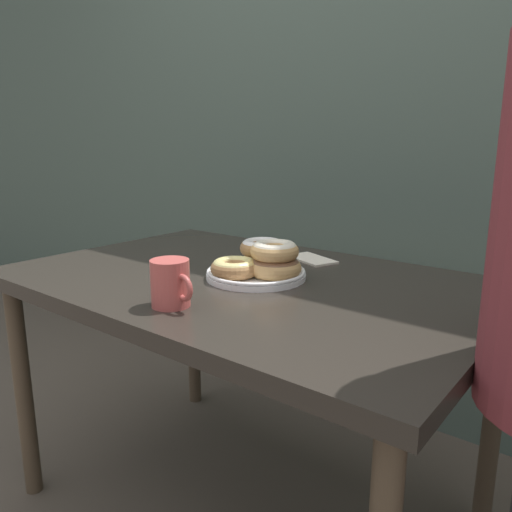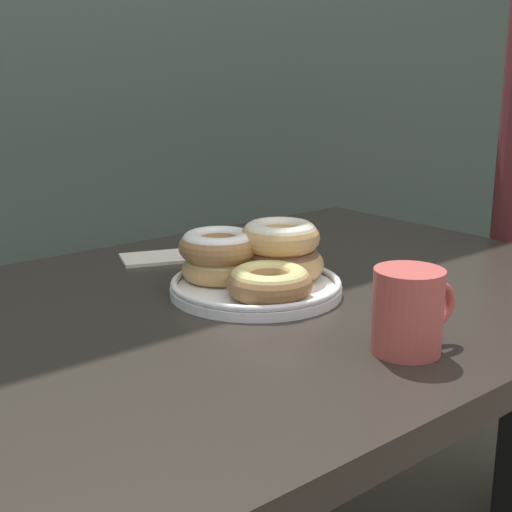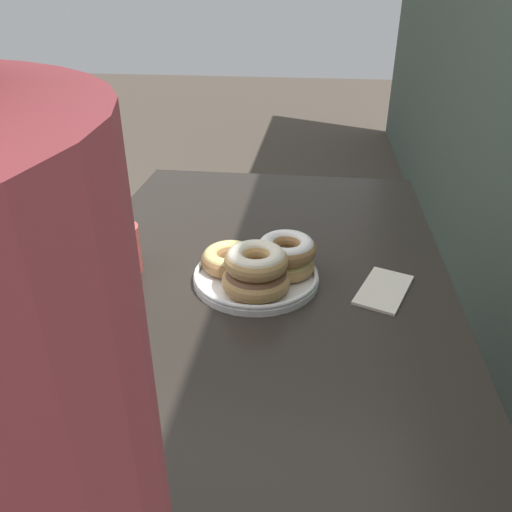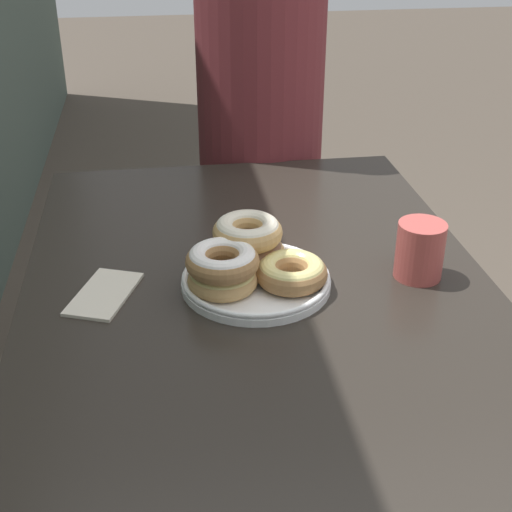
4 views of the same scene
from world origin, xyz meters
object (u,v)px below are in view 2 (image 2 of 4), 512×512
dining_table (242,343)px  napkin (165,257)px  coffee_mug (409,310)px  donut_plate (257,264)px

dining_table → napkin: napkin is taller
coffee_mug → napkin: (0.01, 0.56, -0.05)m
dining_table → coffee_mug: bearing=-84.3°
donut_plate → napkin: bearing=90.8°
coffee_mug → napkin: coffee_mug is taller
dining_table → donut_plate: (0.04, 0.02, 0.11)m
coffee_mug → napkin: bearing=88.9°
dining_table → coffee_mug: (0.03, -0.29, 0.12)m
donut_plate → napkin: size_ratio=1.55×
dining_table → coffee_mug: 0.31m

